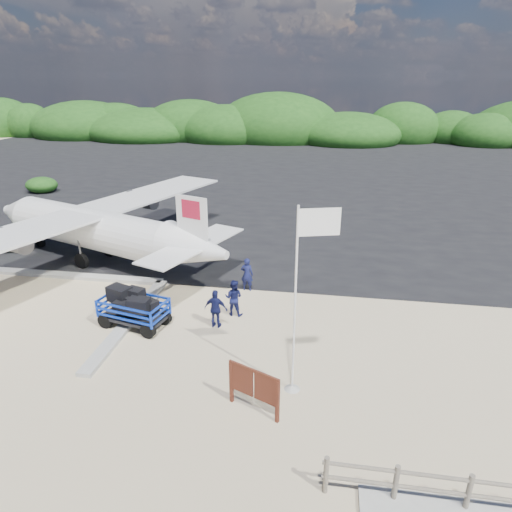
{
  "coord_description": "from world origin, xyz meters",
  "views": [
    {
      "loc": [
        2.68,
        -12.76,
        8.75
      ],
      "look_at": [
        -0.06,
        4.19,
        1.94
      ],
      "focal_mm": 32.0,
      "sensor_mm": 36.0,
      "label": 1
    }
  ],
  "objects_px": {
    "baggage_cart": "(136,326)",
    "signboard": "(254,411)",
    "aircraft_large": "(472,188)",
    "aircraft_small": "(209,163)",
    "flagpole": "(292,389)",
    "crew_b": "(234,298)",
    "crew_a": "(247,274)",
    "crew_c": "(216,309)"
  },
  "relations": [
    {
      "from": "flagpole",
      "to": "crew_b",
      "type": "relative_size",
      "value": 3.87
    },
    {
      "from": "crew_c",
      "to": "signboard",
      "type": "bearing_deg",
      "value": 122.1
    },
    {
      "from": "signboard",
      "to": "aircraft_small",
      "type": "xyz_separation_m",
      "value": [
        -11.15,
        37.82,
        0.0
      ]
    },
    {
      "from": "signboard",
      "to": "crew_a",
      "type": "xyz_separation_m",
      "value": [
        -1.56,
        7.6,
        0.75
      ]
    },
    {
      "from": "crew_a",
      "to": "crew_c",
      "type": "xyz_separation_m",
      "value": [
        -0.57,
        -3.27,
        0.0
      ]
    },
    {
      "from": "crew_b",
      "to": "flagpole",
      "type": "bearing_deg",
      "value": 127.05
    },
    {
      "from": "crew_c",
      "to": "crew_a",
      "type": "bearing_deg",
      "value": -94.11
    },
    {
      "from": "baggage_cart",
      "to": "signboard",
      "type": "height_order",
      "value": "signboard"
    },
    {
      "from": "flagpole",
      "to": "aircraft_small",
      "type": "relative_size",
      "value": 0.69
    },
    {
      "from": "signboard",
      "to": "aircraft_small",
      "type": "distance_m",
      "value": 39.43
    },
    {
      "from": "signboard",
      "to": "crew_a",
      "type": "height_order",
      "value": "crew_a"
    },
    {
      "from": "baggage_cart",
      "to": "aircraft_small",
      "type": "relative_size",
      "value": 0.32
    },
    {
      "from": "flagpole",
      "to": "crew_b",
      "type": "height_order",
      "value": "flagpole"
    },
    {
      "from": "flagpole",
      "to": "crew_a",
      "type": "xyz_separation_m",
      "value": [
        -2.53,
        6.45,
        0.75
      ]
    },
    {
      "from": "flagpole",
      "to": "crew_c",
      "type": "height_order",
      "value": "flagpole"
    },
    {
      "from": "crew_a",
      "to": "crew_c",
      "type": "bearing_deg",
      "value": 85.8
    },
    {
      "from": "flagpole",
      "to": "crew_c",
      "type": "relative_size",
      "value": 3.79
    },
    {
      "from": "crew_b",
      "to": "aircraft_small",
      "type": "height_order",
      "value": "aircraft_small"
    },
    {
      "from": "crew_a",
      "to": "aircraft_small",
      "type": "height_order",
      "value": "crew_a"
    },
    {
      "from": "signboard",
      "to": "crew_c",
      "type": "distance_m",
      "value": 4.89
    },
    {
      "from": "flagpole",
      "to": "crew_b",
      "type": "xyz_separation_m",
      "value": [
        -2.65,
        4.22,
        0.73
      ]
    },
    {
      "from": "crew_c",
      "to": "aircraft_small",
      "type": "xyz_separation_m",
      "value": [
        -9.01,
        33.49,
        -0.75
      ]
    },
    {
      "from": "signboard",
      "to": "crew_c",
      "type": "xyz_separation_m",
      "value": [
        -2.13,
        4.33,
        0.75
      ]
    },
    {
      "from": "flagpole",
      "to": "baggage_cart",
      "type": "bearing_deg",
      "value": 155.63
    },
    {
      "from": "flagpole",
      "to": "aircraft_small",
      "type": "distance_m",
      "value": 38.63
    },
    {
      "from": "crew_b",
      "to": "aircraft_small",
      "type": "bearing_deg",
      "value": -68.88
    },
    {
      "from": "aircraft_large",
      "to": "crew_b",
      "type": "bearing_deg",
      "value": 78.65
    },
    {
      "from": "baggage_cart",
      "to": "flagpole",
      "type": "xyz_separation_m",
      "value": [
        6.13,
        -2.78,
        0.0
      ]
    },
    {
      "from": "aircraft_large",
      "to": "aircraft_small",
      "type": "relative_size",
      "value": 2.16
    },
    {
      "from": "flagpole",
      "to": "crew_c",
      "type": "distance_m",
      "value": 4.51
    },
    {
      "from": "aircraft_small",
      "to": "crew_c",
      "type": "bearing_deg",
      "value": 65.61
    },
    {
      "from": "baggage_cart",
      "to": "flagpole",
      "type": "height_order",
      "value": "flagpole"
    },
    {
      "from": "aircraft_large",
      "to": "aircraft_small",
      "type": "xyz_separation_m",
      "value": [
        -24.7,
        8.2,
        0.0
      ]
    },
    {
      "from": "aircraft_large",
      "to": "crew_a",
      "type": "bearing_deg",
      "value": 76.32
    },
    {
      "from": "signboard",
      "to": "crew_b",
      "type": "distance_m",
      "value": 5.67
    },
    {
      "from": "aircraft_small",
      "to": "baggage_cart",
      "type": "bearing_deg",
      "value": 60.56
    },
    {
      "from": "baggage_cart",
      "to": "crew_b",
      "type": "distance_m",
      "value": 3.83
    },
    {
      "from": "crew_c",
      "to": "baggage_cart",
      "type": "bearing_deg",
      "value": 13.6
    },
    {
      "from": "baggage_cart",
      "to": "crew_a",
      "type": "relative_size",
      "value": 1.76
    },
    {
      "from": "baggage_cart",
      "to": "aircraft_small",
      "type": "xyz_separation_m",
      "value": [
        -5.99,
        33.9,
        0.0
      ]
    },
    {
      "from": "flagpole",
      "to": "aircraft_small",
      "type": "xyz_separation_m",
      "value": [
        -12.12,
        36.68,
        0.0
      ]
    },
    {
      "from": "flagpole",
      "to": "crew_b",
      "type": "bearing_deg",
      "value": 122.19
    }
  ]
}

